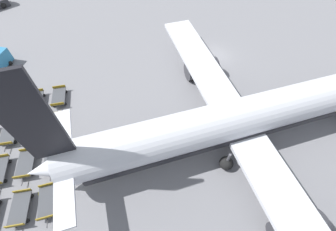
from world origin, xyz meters
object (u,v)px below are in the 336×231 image
object	(u,v)px
baggage_dolly_row_mid_b_col_b	(33,128)
baggage_dolly_row_mid_b_col_d	(20,208)
baggage_dolly_row_far_col_b	(56,125)
baggage_dolly_row_mid_b_col_c	(26,164)
airplane	(247,117)
baggage_dolly_row_far_col_d	(48,201)
baggage_dolly_row_mid_b_col_a	(36,101)
baggage_dolly_row_far_col_a	(59,97)
baggage_dolly_row_mid_a_col_b	(9,134)
baggage_dolly_row_far_col_c	(53,159)
baggage_dolly_row_mid_a_col_a	(15,105)

from	to	relation	value
baggage_dolly_row_mid_b_col_b	baggage_dolly_row_mid_b_col_d	xyz separation A→B (m)	(8.04, -1.63, 0.00)
baggage_dolly_row_far_col_b	baggage_dolly_row_mid_b_col_c	bearing A→B (deg)	-42.91
airplane	baggage_dolly_row_far_col_d	xyz separation A→B (m)	(-1.08, -18.79, -2.59)
baggage_dolly_row_mid_b_col_b	baggage_dolly_row_mid_b_col_a	bearing A→B (deg)	169.74
baggage_dolly_row_mid_b_col_b	baggage_dolly_row_far_col_a	world-z (taller)	same
baggage_dolly_row_mid_b_col_d	baggage_dolly_row_far_col_d	bearing A→B (deg)	80.35
airplane	baggage_dolly_row_mid_a_col_b	xyz separation A→B (m)	(-9.82, -21.56, -2.59)
baggage_dolly_row_far_col_c	baggage_dolly_row_mid_a_col_a	bearing A→B (deg)	-161.28
baggage_dolly_row_mid_a_col_a	baggage_dolly_row_mid_b_col_b	xyz separation A→B (m)	(4.21, 1.54, 0.00)
baggage_dolly_row_mid_a_col_b	baggage_dolly_row_far_col_b	world-z (taller)	same
baggage_dolly_row_mid_b_col_a	baggage_dolly_row_mid_b_col_c	size ratio (longest dim) A/B	1.00
baggage_dolly_row_far_col_a	baggage_dolly_row_far_col_c	world-z (taller)	same
baggage_dolly_row_mid_b_col_b	baggage_dolly_row_far_col_c	xyz separation A→B (m)	(4.55, 1.43, 0.00)
baggage_dolly_row_mid_a_col_a	baggage_dolly_row_far_col_c	distance (m)	9.25
baggage_dolly_row_mid_a_col_b	baggage_dolly_row_mid_b_col_b	bearing A→B (deg)	81.27
airplane	baggage_dolly_row_far_col_c	size ratio (longest dim) A/B	10.76
baggage_dolly_row_mid_a_col_b	baggage_dolly_row_far_col_d	distance (m)	9.17
baggage_dolly_row_mid_a_col_a	baggage_dolly_row_mid_b_col_a	size ratio (longest dim) A/B	1.00
airplane	baggage_dolly_row_mid_b_col_b	bearing A→B (deg)	-116.13
baggage_dolly_row_far_col_b	baggage_dolly_row_far_col_d	size ratio (longest dim) A/B	1.00
baggage_dolly_row_far_col_b	baggage_dolly_row_far_col_a	bearing A→B (deg)	166.99
baggage_dolly_row_mid_b_col_c	baggage_dolly_row_far_col_b	world-z (taller)	same
baggage_dolly_row_far_col_b	baggage_dolly_row_far_col_c	xyz separation A→B (m)	(4.00, -0.84, 0.00)
baggage_dolly_row_mid_b_col_a	baggage_dolly_row_mid_b_col_b	size ratio (longest dim) A/B	1.00
airplane	baggage_dolly_row_mid_a_col_a	size ratio (longest dim) A/B	10.77
baggage_dolly_row_mid_b_col_d	baggage_dolly_row_far_col_a	xyz separation A→B (m)	(-11.45, 4.81, 0.00)
baggage_dolly_row_mid_a_col_b	baggage_dolly_row_mid_b_col_d	xyz separation A→B (m)	(8.38, 0.60, 0.00)
baggage_dolly_row_mid_b_col_a	baggage_dolly_row_mid_b_col_d	size ratio (longest dim) A/B	1.00
baggage_dolly_row_mid_b_col_c	baggage_dolly_row_mid_b_col_a	bearing A→B (deg)	168.40
baggage_dolly_row_mid_b_col_c	baggage_dolly_row_far_col_c	bearing A→B (deg)	75.87
airplane	baggage_dolly_row_mid_b_col_d	distance (m)	21.16
baggage_dolly_row_far_col_b	baggage_dolly_row_mid_b_col_a	bearing A→B (deg)	-160.71
baggage_dolly_row_mid_b_col_c	baggage_dolly_row_far_col_b	size ratio (longest dim) A/B	1.00
baggage_dolly_row_mid_b_col_c	baggage_dolly_row_far_col_a	world-z (taller)	same
baggage_dolly_row_mid_b_col_c	baggage_dolly_row_far_col_d	bearing A→B (deg)	17.99
baggage_dolly_row_mid_b_col_b	baggage_dolly_row_far_col_a	distance (m)	4.66
baggage_dolly_row_mid_b_col_a	baggage_dolly_row_mid_b_col_d	world-z (taller)	same
baggage_dolly_row_mid_a_col_a	baggage_dolly_row_mid_b_col_d	bearing A→B (deg)	-0.40
baggage_dolly_row_mid_a_col_b	baggage_dolly_row_mid_b_col_d	size ratio (longest dim) A/B	1.00
baggage_dolly_row_mid_a_col_b	baggage_dolly_row_far_col_c	world-z (taller)	same
baggage_dolly_row_mid_a_col_a	baggage_dolly_row_mid_b_col_d	size ratio (longest dim) A/B	1.00
airplane	baggage_dolly_row_mid_b_col_a	world-z (taller)	airplane
baggage_dolly_row_mid_b_col_c	baggage_dolly_row_far_col_a	xyz separation A→B (m)	(-7.38, 4.09, 0.00)
baggage_dolly_row_mid_a_col_b	baggage_dolly_row_mid_b_col_c	distance (m)	4.51
baggage_dolly_row_mid_b_col_b	baggage_dolly_row_far_col_c	bearing A→B (deg)	17.41
airplane	baggage_dolly_row_far_col_d	distance (m)	19.00
baggage_dolly_row_far_col_a	baggage_dolly_row_far_col_c	distance (m)	8.16
airplane	baggage_dolly_row_far_col_a	world-z (taller)	airplane
baggage_dolly_row_mid_b_col_a	baggage_dolly_row_far_col_c	xyz separation A→B (m)	(8.46, 0.72, 0.00)
baggage_dolly_row_far_col_a	baggage_dolly_row_mid_b_col_a	bearing A→B (deg)	-101.20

